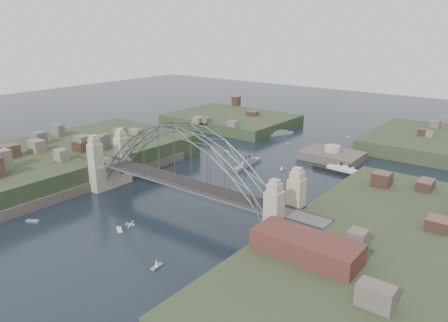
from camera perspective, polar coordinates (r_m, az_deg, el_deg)
ground at (r=119.54m, az=-5.33°, el=-6.64°), size 500.00×500.00×0.00m
bridge at (r=115.05m, az=-5.50°, el=-1.03°), size 84.00×13.80×24.60m
shore_west at (r=161.27m, az=-20.45°, el=-0.48°), size 50.50×90.00×12.00m
shore_east at (r=93.62m, az=22.16°, el=-13.93°), size 50.50×90.00×12.00m
headland_nw at (r=222.67m, az=0.95°, el=5.02°), size 60.00×45.00×9.00m
fort_island at (r=169.20m, az=14.14°, el=0.11°), size 22.00×16.00×9.40m
wharf_shed at (r=81.94m, az=10.88°, el=-11.09°), size 20.00×8.00×4.00m
finger_pier at (r=78.96m, az=2.05°, el=-20.03°), size 4.00×22.00×1.40m
naval_cruiser_near at (r=156.44m, az=3.16°, el=-0.36°), size 3.71×16.86×5.02m
naval_cruiser_far at (r=202.26m, az=7.47°, el=3.64°), size 7.68×13.08×4.61m
ocean_liner at (r=152.46m, az=15.79°, el=-1.47°), size 23.44×4.87×5.71m
aeroplane at (r=102.04m, az=-12.44°, el=-8.22°), size 2.21×3.28×0.53m
small_boat_a at (r=137.70m, az=-5.54°, el=-3.18°), size 2.69×2.17×1.43m
small_boat_b at (r=133.49m, az=6.10°, el=-3.87°), size 1.05×1.76×1.43m
small_boat_c at (r=111.36m, az=-13.76°, el=-8.84°), size 3.18×2.40×1.43m
small_boat_d at (r=135.27m, az=14.65°, el=-4.14°), size 1.85×2.38×0.45m
small_boat_e at (r=173.54m, az=0.38°, el=1.26°), size 4.06×3.19×0.45m
small_boat_f at (r=152.12m, az=7.71°, el=-0.93°), size 1.02×1.63×2.38m
small_boat_g at (r=94.08m, az=-8.94°, el=-13.44°), size 1.29×3.23×2.38m
small_boat_h at (r=187.61m, az=8.54°, el=2.32°), size 2.31×0.97×0.45m
small_boat_i at (r=116.77m, az=11.62°, el=-7.48°), size 0.82×2.21×0.45m
small_boat_j at (r=123.54m, az=-24.13°, el=-7.30°), size 3.41×2.65×0.45m
small_boat_k at (r=204.56m, az=16.14°, el=3.09°), size 1.69×0.86×0.45m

